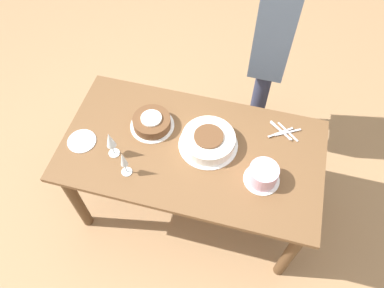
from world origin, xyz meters
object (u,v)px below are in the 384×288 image
(cake_front_chocolate, at_px, (152,122))
(wine_glass_near, at_px, (110,141))
(person_cutting, at_px, (274,35))
(wine_glass_far, at_px, (123,160))
(cake_back_decorated, at_px, (263,175))
(cake_center_white, at_px, (208,141))

(cake_front_chocolate, bearing_deg, wine_glass_near, 58.06)
(cake_front_chocolate, height_order, person_cutting, person_cutting)
(cake_front_chocolate, bearing_deg, wine_glass_far, 83.53)
(wine_glass_far, height_order, person_cutting, person_cutting)
(cake_back_decorated, xyz_separation_m, person_cutting, (0.10, -0.88, 0.22))
(cake_back_decorated, height_order, person_cutting, person_cutting)
(cake_front_chocolate, relative_size, wine_glass_near, 1.37)
(cake_front_chocolate, relative_size, person_cutting, 0.16)
(cake_front_chocolate, distance_m, wine_glass_far, 0.36)
(cake_back_decorated, bearing_deg, wine_glass_near, 2.97)
(wine_glass_far, bearing_deg, cake_back_decorated, -169.07)
(cake_front_chocolate, bearing_deg, cake_center_white, 172.29)
(cake_back_decorated, bearing_deg, cake_front_chocolate, -15.98)
(wine_glass_near, relative_size, wine_glass_far, 1.00)
(cake_center_white, height_order, cake_back_decorated, cake_back_decorated)
(wine_glass_far, bearing_deg, cake_front_chocolate, -96.47)
(cake_center_white, distance_m, wine_glass_far, 0.50)
(cake_back_decorated, xyz_separation_m, wine_glass_near, (0.85, 0.04, 0.07))
(cake_center_white, height_order, person_cutting, person_cutting)
(cake_back_decorated, xyz_separation_m, wine_glass_far, (0.74, 0.14, 0.07))
(cake_front_chocolate, xyz_separation_m, person_cutting, (-0.60, -0.68, 0.24))
(wine_glass_near, xyz_separation_m, person_cutting, (-0.76, -0.92, 0.14))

